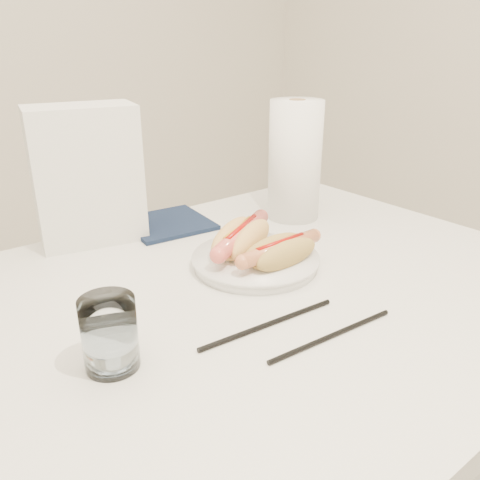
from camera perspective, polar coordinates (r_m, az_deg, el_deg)
table at (r=0.79m, az=-2.91°, el=-10.76°), size 1.20×0.80×0.75m
plate at (r=0.86m, az=1.78°, el=-2.57°), size 0.21×0.21×0.02m
hotdog_left at (r=0.88m, az=0.18°, el=0.19°), size 0.18×0.14×0.05m
hotdog_right at (r=0.83m, az=4.63°, el=-1.38°), size 0.17×0.07×0.05m
water_glass at (r=0.62m, az=-14.73°, el=-10.35°), size 0.07×0.07×0.09m
chopstick_near at (r=0.70m, az=3.29°, el=-9.59°), size 0.22×0.02×0.01m
chopstick_far at (r=0.69m, az=10.53°, el=-10.70°), size 0.21×0.02×0.01m
napkin_box at (r=0.99m, az=-17.16°, el=7.10°), size 0.21×0.15×0.26m
navy_napkin at (r=1.06m, az=-8.29°, el=1.90°), size 0.18×0.18×0.01m
paper_towel_roll at (r=1.08m, az=6.31°, el=9.02°), size 0.13×0.13×0.25m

